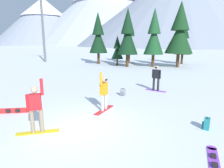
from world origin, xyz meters
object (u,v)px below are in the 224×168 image
object	(u,v)px
snowboarder_background	(156,78)
backpack_grey	(123,92)
pine_tree_twin	(129,37)
loose_snowboard_near_right	(13,111)
pine_tree_young	(128,35)
pine_tree_slender	(117,49)
pine_tree_leaning	(183,40)
snowboarder_foreground	(36,108)
snowboarder_midground	(104,93)
ski_lift_tower	(42,20)
backpack_teal	(206,124)
loose_snowboard_near_left	(214,161)
pine_tree_broad	(98,36)
pine_tree_short	(180,32)
pine_tree_tall	(154,35)

from	to	relation	value
snowboarder_background	backpack_grey	size ratio (longest dim) A/B	3.69
snowboarder_background	pine_tree_twin	xyz separation A→B (m)	(-1.18, 17.46, 3.03)
pine_tree_twin	loose_snowboard_near_right	bearing A→B (deg)	-105.85
backpack_grey	pine_tree_young	size ratio (longest dim) A/B	0.06
loose_snowboard_near_right	pine_tree_twin	distance (m)	23.29
backpack_grey	pine_tree_slender	distance (m)	16.25
snowboarder_background	pine_tree_leaning	distance (m)	18.41
backpack_grey	snowboarder_background	bearing A→B (deg)	30.67
snowboarder_foreground	snowboarder_midground	distance (m)	3.37
pine_tree_leaning	ski_lift_tower	world-z (taller)	ski_lift_tower
snowboarder_midground	backpack_teal	xyz separation A→B (m)	(4.14, -1.90, -0.68)
backpack_teal	pine_tree_leaning	distance (m)	23.78
loose_snowboard_near_left	ski_lift_tower	bearing A→B (deg)	119.75
snowboarder_midground	backpack_teal	bearing A→B (deg)	-24.62
pine_tree_broad	pine_tree_leaning	xyz separation A→B (m)	(12.68, 0.61, -0.50)
pine_tree_broad	snowboarder_foreground	bearing A→B (deg)	-89.13
loose_snowboard_near_left	pine_tree_leaning	bearing A→B (deg)	75.09
pine_tree_young	pine_tree_leaning	bearing A→B (deg)	24.84
pine_tree_broad	pine_tree_leaning	world-z (taller)	pine_tree_broad
snowboarder_foreground	pine_tree_twin	world-z (taller)	pine_tree_twin
snowboarder_foreground	pine_tree_leaning	xyz separation A→B (m)	(12.34, 23.38, 2.65)
backpack_teal	pine_tree_slender	size ratio (longest dim) A/B	0.11
loose_snowboard_near_right	backpack_grey	world-z (taller)	backpack_grey
snowboarder_background	pine_tree_young	size ratio (longest dim) A/B	0.23
ski_lift_tower	pine_tree_short	bearing A→B (deg)	-16.31
snowboarder_midground	pine_tree_young	xyz separation A→B (m)	(1.65, 16.97, 3.23)
loose_snowboard_near_left	backpack_grey	size ratio (longest dim) A/B	3.86
ski_lift_tower	loose_snowboard_near_left	bearing A→B (deg)	-60.25
pine_tree_young	pine_tree_tall	size ratio (longest dim) A/B	1.00
pine_tree_broad	pine_tree_slender	size ratio (longest dim) A/B	1.83
backpack_teal	loose_snowboard_near_left	bearing A→B (deg)	-107.71
backpack_teal	pine_tree_slender	distance (m)	21.12
pine_tree_broad	ski_lift_tower	bearing A→B (deg)	165.23
loose_snowboard_near_left	loose_snowboard_near_right	xyz separation A→B (m)	(-7.69, 3.40, 0.12)
snowboarder_foreground	pine_tree_tall	distance (m)	21.20
pine_tree_young	snowboarder_foreground	bearing A→B (deg)	-101.33
snowboarder_background	loose_snowboard_near_left	xyz separation A→B (m)	(0.23, -8.04, -0.90)
loose_snowboard_near_left	pine_tree_short	bearing A→B (deg)	76.93
backpack_teal	pine_tree_twin	xyz separation A→B (m)	(-2.10, 23.36, 3.74)
backpack_grey	ski_lift_tower	distance (m)	24.65
pine_tree_short	pine_tree_leaning	bearing A→B (deg)	66.17
snowboarder_foreground	pine_tree_short	distance (m)	22.30
backpack_teal	ski_lift_tower	world-z (taller)	ski_lift_tower
pine_tree_tall	loose_snowboard_near_left	bearing A→B (deg)	-94.46
snowboarder_background	pine_tree_short	xyz separation A→B (m)	(5.07, 12.81, 3.61)
pine_tree_twin	pine_tree_young	xyz separation A→B (m)	(-0.39, -4.50, 0.17)
loose_snowboard_near_right	pine_tree_short	xyz separation A→B (m)	(12.53, 17.45, 4.40)
pine_tree_young	ski_lift_tower	distance (m)	14.88
snowboarder_foreground	pine_tree_broad	distance (m)	22.99
backpack_grey	pine_tree_broad	size ratio (longest dim) A/B	0.06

